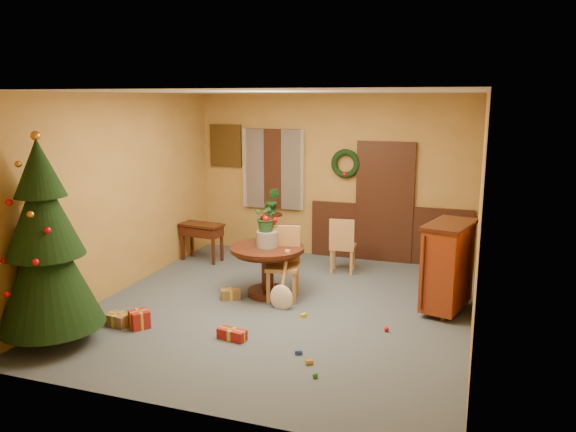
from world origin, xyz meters
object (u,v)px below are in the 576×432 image
at_px(chair_near, 284,260).
at_px(writing_desk, 202,233).
at_px(dining_table, 267,261).
at_px(sideboard, 448,264).
at_px(christmas_tree, 46,246).

bearing_deg(chair_near, writing_desk, 146.52).
bearing_deg(dining_table, sideboard, 4.89).
xyz_separation_m(christmas_tree, sideboard, (4.30, 2.52, -0.52)).
height_order(chair_near, christmas_tree, christmas_tree).
relative_size(dining_table, chair_near, 1.03).
relative_size(christmas_tree, sideboard, 2.03).
distance_m(christmas_tree, sideboard, 5.01).
distance_m(christmas_tree, writing_desk, 3.69).
xyz_separation_m(chair_near, sideboard, (2.24, 0.21, 0.10)).
bearing_deg(christmas_tree, writing_desk, 88.78).
bearing_deg(writing_desk, chair_near, -33.48).
height_order(writing_desk, sideboard, sideboard).
distance_m(writing_desk, sideboard, 4.37).
bearing_deg(christmas_tree, sideboard, 30.42).
height_order(dining_table, writing_desk, dining_table).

